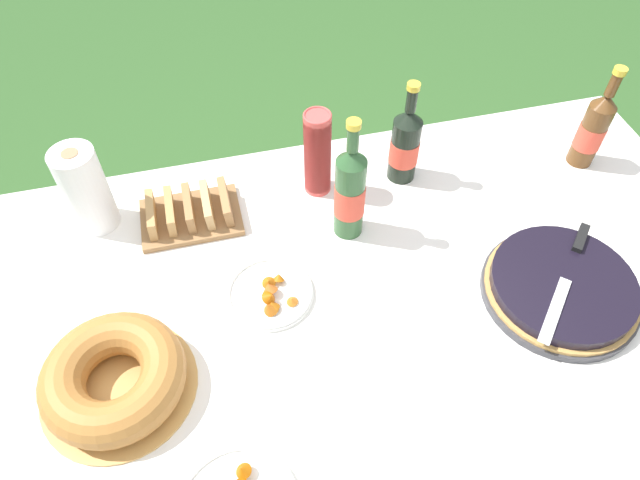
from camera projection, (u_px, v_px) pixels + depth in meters
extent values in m
plane|color=#335B28|center=(366.00, 432.00, 1.92)|extent=(16.00, 16.00, 0.00)
cube|color=brown|center=(386.00, 315.00, 1.35)|extent=(1.87, 1.22, 0.03)
cylinder|color=brown|center=(66.00, 293.00, 1.85)|extent=(0.06, 0.06, 0.72)
cylinder|color=brown|center=(554.00, 199.00, 2.12)|extent=(0.06, 0.06, 0.72)
cube|color=white|center=(386.00, 311.00, 1.33)|extent=(1.88, 1.23, 0.00)
cube|color=white|center=(323.00, 156.00, 1.75)|extent=(1.88, 0.00, 0.10)
cylinder|color=#38383D|center=(559.00, 292.00, 1.35)|extent=(0.37, 0.37, 0.02)
cylinder|color=tan|center=(561.00, 288.00, 1.34)|extent=(0.35, 0.35, 0.01)
cylinder|color=black|center=(563.00, 284.00, 1.33)|extent=(0.33, 0.33, 0.03)
cube|color=silver|center=(555.00, 310.00, 1.26)|extent=(0.15, 0.16, 0.00)
cube|color=black|center=(581.00, 238.00, 1.39)|extent=(0.08, 0.08, 0.01)
cylinder|color=tan|center=(120.00, 387.00, 1.21)|extent=(0.33, 0.33, 0.01)
torus|color=#AD7033|center=(113.00, 377.00, 1.17)|extent=(0.30, 0.30, 0.09)
cylinder|color=#E04C47|center=(318.00, 176.00, 1.55)|extent=(0.07, 0.07, 0.09)
cylinder|color=#E04C47|center=(318.00, 172.00, 1.54)|extent=(0.07, 0.07, 0.09)
cylinder|color=#E04C47|center=(318.00, 169.00, 1.53)|extent=(0.07, 0.07, 0.09)
cylinder|color=#E04C47|center=(318.00, 165.00, 1.52)|extent=(0.07, 0.07, 0.09)
cylinder|color=#E04C47|center=(318.00, 161.00, 1.51)|extent=(0.07, 0.07, 0.09)
cylinder|color=#E04C47|center=(318.00, 158.00, 1.50)|extent=(0.07, 0.07, 0.09)
cylinder|color=#E04C47|center=(318.00, 154.00, 1.49)|extent=(0.07, 0.07, 0.09)
cylinder|color=#E04C47|center=(318.00, 150.00, 1.48)|extent=(0.07, 0.07, 0.09)
cylinder|color=#E04C47|center=(317.00, 146.00, 1.47)|extent=(0.07, 0.07, 0.09)
cylinder|color=#E04C47|center=(317.00, 143.00, 1.46)|extent=(0.07, 0.07, 0.09)
cylinder|color=#E04C47|center=(317.00, 139.00, 1.45)|extent=(0.07, 0.07, 0.09)
cylinder|color=#E04C47|center=(317.00, 135.00, 1.44)|extent=(0.07, 0.07, 0.09)
cylinder|color=#E04C47|center=(317.00, 131.00, 1.43)|extent=(0.07, 0.07, 0.10)
torus|color=#E04C47|center=(317.00, 115.00, 1.39)|extent=(0.07, 0.07, 0.01)
cylinder|color=#2D562D|center=(350.00, 198.00, 1.40)|extent=(0.07, 0.07, 0.24)
cylinder|color=#E54C38|center=(349.00, 199.00, 1.40)|extent=(0.08, 0.08, 0.09)
cone|color=#2D562D|center=(352.00, 156.00, 1.30)|extent=(0.07, 0.07, 0.04)
cylinder|color=#2D562D|center=(353.00, 139.00, 1.26)|extent=(0.03, 0.03, 0.06)
cylinder|color=gold|center=(354.00, 124.00, 1.22)|extent=(0.03, 0.03, 0.02)
cylinder|color=brown|center=(590.00, 135.00, 1.59)|extent=(0.07, 0.07, 0.19)
cylinder|color=#E54C38|center=(590.00, 136.00, 1.59)|extent=(0.07, 0.07, 0.07)
cone|color=brown|center=(606.00, 101.00, 1.50)|extent=(0.07, 0.07, 0.04)
cylinder|color=brown|center=(614.00, 85.00, 1.46)|extent=(0.03, 0.03, 0.06)
cylinder|color=gold|center=(620.00, 71.00, 1.43)|extent=(0.03, 0.03, 0.02)
cylinder|color=black|center=(404.00, 150.00, 1.55)|extent=(0.08, 0.08, 0.19)
cylinder|color=#E54C38|center=(404.00, 151.00, 1.55)|extent=(0.08, 0.08, 0.07)
cone|color=black|center=(409.00, 116.00, 1.46)|extent=(0.08, 0.08, 0.04)
cylinder|color=black|center=(412.00, 100.00, 1.42)|extent=(0.03, 0.03, 0.06)
cylinder|color=gold|center=(414.00, 86.00, 1.39)|extent=(0.03, 0.03, 0.02)
cone|color=#B55909|center=(242.00, 470.00, 1.07)|extent=(0.04, 0.03, 0.03)
cylinder|color=white|center=(270.00, 294.00, 1.36)|extent=(0.21, 0.21, 0.01)
torus|color=white|center=(270.00, 292.00, 1.35)|extent=(0.20, 0.20, 0.01)
cone|color=#B55E11|center=(269.00, 282.00, 1.35)|extent=(0.03, 0.04, 0.03)
cone|color=orange|center=(292.00, 300.00, 1.32)|extent=(0.03, 0.03, 0.02)
cone|color=#B05D0E|center=(279.00, 277.00, 1.36)|extent=(0.04, 0.04, 0.03)
cone|color=#B75609|center=(270.00, 296.00, 1.31)|extent=(0.05, 0.05, 0.04)
cone|color=#A75615|center=(269.00, 307.00, 1.31)|extent=(0.05, 0.04, 0.04)
cone|color=#B65A1F|center=(269.00, 287.00, 1.33)|extent=(0.05, 0.05, 0.04)
cone|color=#AC5D12|center=(272.00, 305.00, 1.31)|extent=(0.05, 0.05, 0.03)
cylinder|color=white|center=(86.00, 190.00, 1.42)|extent=(0.11, 0.11, 0.24)
cylinder|color=#9E7A56|center=(69.00, 153.00, 1.32)|extent=(0.04, 0.04, 0.00)
cube|color=olive|center=(191.00, 217.00, 1.51)|extent=(0.26, 0.18, 0.02)
cube|color=#B2844C|center=(151.00, 215.00, 1.46)|extent=(0.02, 0.14, 0.06)
cube|color=#B2844C|center=(170.00, 211.00, 1.47)|extent=(0.02, 0.14, 0.06)
cube|color=#9E7042|center=(189.00, 208.00, 1.48)|extent=(0.02, 0.14, 0.06)
cube|color=tan|center=(207.00, 205.00, 1.49)|extent=(0.02, 0.14, 0.06)
cube|color=#9E7042|center=(226.00, 202.00, 1.49)|extent=(0.02, 0.14, 0.06)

